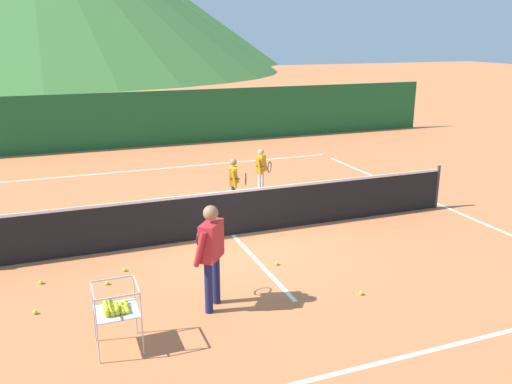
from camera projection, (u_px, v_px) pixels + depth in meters
ground_plane at (233, 235)px, 11.22m from camera, size 120.00×120.00×0.00m
line_baseline_near at (359, 368)px, 6.72m from camera, size 10.93×0.08×0.01m
line_baseline_far at (169, 168)px, 16.87m from camera, size 10.93×0.08×0.01m
line_sideline_east at (443, 206)px, 13.09m from camera, size 0.08×11.32×0.01m
line_service_center at (233, 235)px, 11.21m from camera, size 0.08×6.27×0.01m
tennis_net at (232, 212)px, 11.07m from camera, size 10.51×0.08×1.05m
instructor at (211, 247)px, 7.96m from camera, size 0.58×0.81×1.65m
student_0 at (234, 179)px, 12.66m from camera, size 0.41×0.69×1.25m
student_1 at (261, 167)px, 13.94m from camera, size 0.43×0.67×1.20m
ball_cart at (115, 308)px, 7.00m from camera, size 0.58×0.58×0.90m
tennis_ball_0 at (277, 263)px, 9.74m from camera, size 0.07×0.07×0.07m
tennis_ball_2 at (361, 293)px, 8.62m from camera, size 0.07×0.07×0.07m
tennis_ball_3 at (35, 312)px, 8.03m from camera, size 0.07×0.07×0.07m
tennis_ball_5 at (41, 282)px, 9.00m from camera, size 0.07×0.07×0.07m
tennis_ball_6 at (124, 270)px, 9.48m from camera, size 0.07×0.07×0.07m
tennis_ball_7 at (107, 283)px, 8.97m from camera, size 0.07×0.07×0.07m
windscreen_fence at (147, 119)px, 19.92m from camera, size 24.04×0.08×2.05m
hill_0 at (135, 13)px, 75.95m from camera, size 40.89×40.89×14.19m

